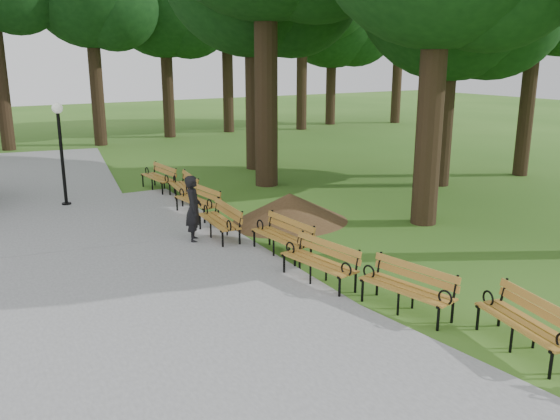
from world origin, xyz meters
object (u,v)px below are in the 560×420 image
bench_8 (158,178)px  bench_4 (281,237)px  bench_5 (219,221)px  bench_6 (197,202)px  lamp_post (60,133)px  bench_2 (406,289)px  person (194,209)px  bench_7 (182,188)px  bench_1 (524,324)px  bench_3 (319,263)px  dirt_mound (290,208)px

bench_8 → bench_4: bearing=-3.3°
bench_5 → bench_8: same height
bench_5 → bench_6: bearing=175.7°
lamp_post → bench_6: 4.74m
bench_2 → bench_5: size_ratio=1.00×
person → bench_7: bearing=5.8°
bench_1 → bench_2: same height
bench_1 → bench_4: 5.86m
bench_3 → bench_7: (0.27, 7.92, 0.00)m
person → bench_2: (1.62, -5.80, -0.40)m
bench_4 → bench_6: same height
person → bench_7: size_ratio=0.88×
person → bench_6: 2.37m
person → lamp_post: (-1.97, 5.34, 1.42)m
bench_6 → bench_5: bearing=-14.2°
lamp_post → bench_3: bearing=-71.7°
bench_4 → lamp_post: bearing=-159.9°
bench_3 → bench_7: size_ratio=1.00×
bench_7 → bench_8: bearing=-168.1°
lamp_post → dirt_mound: (4.90, -5.12, -1.84)m
bench_4 → bench_8: same height
person → bench_3: bearing=-140.6°
person → bench_2: size_ratio=0.88×
person → bench_2: bearing=-140.4°
bench_1 → bench_8: size_ratio=1.00×
bench_1 → bench_5: (-1.56, 7.77, 0.00)m
dirt_mound → bench_6: (-1.94, 1.90, 0.02)m
person → bench_8: size_ratio=0.88×
bench_4 → bench_8: bearing=176.9°
lamp_post → bench_4: 8.27m
lamp_post → bench_1: 13.93m
lamp_post → bench_2: 11.85m
bench_3 → bench_6: 5.97m
bench_6 → bench_2: bearing=-0.8°
bench_1 → bench_3: size_ratio=1.00×
bench_1 → bench_4: (-0.91, 5.79, 0.00)m
bench_1 → bench_5: size_ratio=1.00×
bench_2 → lamp_post: bearing=-173.4°
bench_7 → dirt_mound: bearing=30.1°
lamp_post → dirt_mound: size_ratio=1.10×
bench_3 → bench_5: size_ratio=1.00×
bench_6 → bench_8: 3.82m
bench_1 → bench_3: bearing=-151.8°
dirt_mound → bench_2: bearing=-102.2°
dirt_mound → bench_2: size_ratio=1.50×
dirt_mound → bench_1: bearing=-95.1°
bench_5 → bench_6: (0.34, 2.17, 0.00)m
bench_5 → bench_8: (0.55, 5.98, 0.00)m
bench_2 → bench_5: bearing=178.4°
bench_5 → bench_7: (0.69, 4.12, 0.00)m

